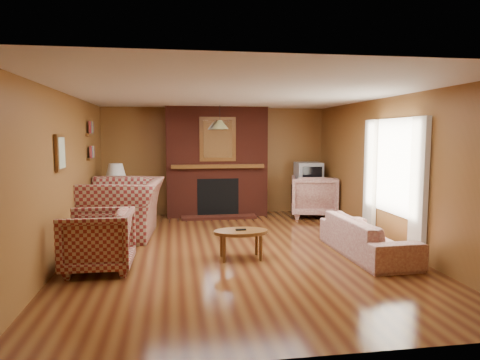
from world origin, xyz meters
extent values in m
plane|color=#49210F|center=(0.00, 0.00, 0.00)|extent=(6.50, 6.50, 0.00)
plane|color=silver|center=(0.00, 0.00, 2.40)|extent=(6.50, 6.50, 0.00)
plane|color=brown|center=(0.00, 3.25, 1.20)|extent=(6.50, 0.00, 6.50)
plane|color=brown|center=(0.00, -3.25, 1.20)|extent=(6.50, 0.00, 6.50)
plane|color=brown|center=(-2.50, 0.00, 1.20)|extent=(0.00, 6.50, 6.50)
plane|color=brown|center=(2.50, 0.00, 1.20)|extent=(0.00, 6.50, 6.50)
cube|color=#501B11|center=(0.00, 3.00, 1.20)|extent=(2.20, 0.50, 2.40)
cube|color=black|center=(0.00, 2.77, 0.45)|extent=(0.90, 0.06, 0.80)
cube|color=#501B11|center=(0.00, 2.60, 0.03)|extent=(1.60, 0.35, 0.06)
cube|color=brown|center=(0.00, 2.73, 1.12)|extent=(2.00, 0.18, 0.08)
cube|color=brown|center=(0.00, 2.76, 1.70)|extent=(0.78, 0.05, 0.95)
cube|color=white|center=(0.00, 2.73, 1.70)|extent=(0.62, 0.02, 0.80)
cube|color=beige|center=(2.44, -0.95, 1.05)|extent=(0.08, 0.35, 2.00)
cube|color=beige|center=(2.44, 0.55, 1.05)|extent=(0.08, 0.35, 2.00)
cube|color=white|center=(2.48, -0.20, 1.30)|extent=(0.03, 1.10, 1.50)
cube|color=brown|center=(-2.47, 1.90, 1.35)|extent=(0.06, 0.55, 0.04)
cube|color=brown|center=(-2.47, 1.90, 1.80)|extent=(0.06, 0.55, 0.04)
cube|color=brown|center=(-2.47, -0.30, 1.55)|extent=(0.04, 0.40, 0.50)
cube|color=silver|center=(-2.44, -0.30, 1.55)|extent=(0.01, 0.32, 0.42)
cylinder|color=black|center=(0.00, 2.30, 2.22)|extent=(0.01, 0.01, 0.35)
cone|color=#B68C48|center=(0.00, 2.30, 2.00)|extent=(0.36, 0.36, 0.18)
imported|color=maroon|center=(-1.85, 1.26, 0.50)|extent=(1.47, 1.65, 1.01)
imported|color=maroon|center=(-1.95, -0.67, 0.41)|extent=(0.90, 0.88, 0.81)
imported|color=beige|center=(1.90, -0.52, 0.28)|extent=(0.80, 1.94, 0.56)
imported|color=beige|center=(2.10, 2.53, 0.45)|extent=(1.19, 1.21, 0.91)
ellipsoid|color=brown|center=(0.00, -0.42, 0.39)|extent=(0.79, 0.49, 0.05)
cube|color=black|center=(0.00, -0.42, 0.43)|extent=(0.15, 0.05, 0.02)
cylinder|color=brown|center=(0.27, -0.27, 0.19)|extent=(0.05, 0.05, 0.37)
cylinder|color=brown|center=(-0.26, -0.27, 0.19)|extent=(0.05, 0.05, 0.37)
cylinder|color=brown|center=(0.27, -0.58, 0.19)|extent=(0.05, 0.05, 0.37)
cylinder|color=brown|center=(-0.26, -0.58, 0.19)|extent=(0.05, 0.05, 0.37)
cube|color=brown|center=(-2.10, 2.45, 0.27)|extent=(0.44, 0.44, 0.54)
sphere|color=silver|center=(-2.10, 2.45, 0.70)|extent=(0.33, 0.33, 0.33)
cylinder|color=black|center=(-2.10, 2.45, 0.89)|extent=(0.03, 0.03, 0.10)
cone|color=silver|center=(-2.10, 2.45, 1.07)|extent=(0.41, 0.41, 0.29)
cube|color=black|center=(2.05, 2.80, 0.33)|extent=(0.66, 0.61, 0.66)
cube|color=#A1A3A8|center=(2.05, 2.80, 0.92)|extent=(0.59, 0.57, 0.52)
cube|color=black|center=(2.05, 2.52, 0.92)|extent=(0.43, 0.04, 0.37)
camera|label=1|loc=(-0.94, -6.42, 1.79)|focal=32.00mm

